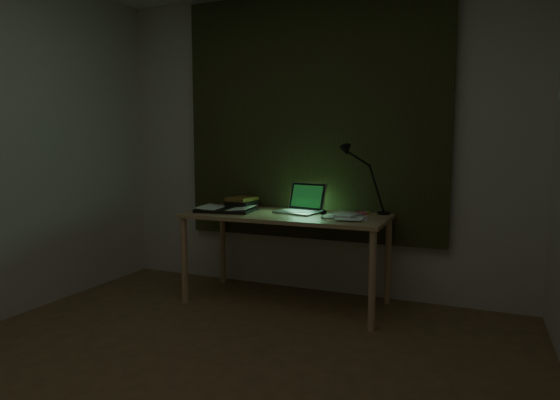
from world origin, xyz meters
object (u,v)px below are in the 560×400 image
at_px(loose_papers, 342,215).
at_px(desk_lamp, 384,181).
at_px(laptop, 297,198).
at_px(book_stack, 242,202).
at_px(open_textbook, 226,209).
at_px(desk, 286,259).

distance_m(loose_papers, desk_lamp, 0.43).
bearing_deg(laptop, book_stack, -177.28).
xyz_separation_m(laptop, loose_papers, (0.36, -0.04, -0.11)).
xyz_separation_m(laptop, book_stack, (-0.53, 0.11, -0.07)).
distance_m(book_stack, loose_papers, 0.91).
distance_m(laptop, desk_lamp, 0.67).
relative_size(laptop, open_textbook, 0.83).
distance_m(desk, loose_papers, 0.56).
height_order(desk, laptop, laptop).
bearing_deg(book_stack, loose_papers, -9.39).
height_order(desk, open_textbook, open_textbook).
xyz_separation_m(desk, loose_papers, (0.43, 0.03, 0.36)).
bearing_deg(desk, loose_papers, 3.84).
height_order(book_stack, loose_papers, book_stack).
distance_m(laptop, book_stack, 0.55).
relative_size(desk, laptop, 4.26).
height_order(desk, book_stack, book_stack).
bearing_deg(desk, desk_lamp, 21.25).
xyz_separation_m(loose_papers, desk_lamp, (0.26, 0.24, 0.24)).
bearing_deg(open_textbook, laptop, 4.28).
distance_m(book_stack, desk_lamp, 1.18).
bearing_deg(laptop, loose_papers, 8.11).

